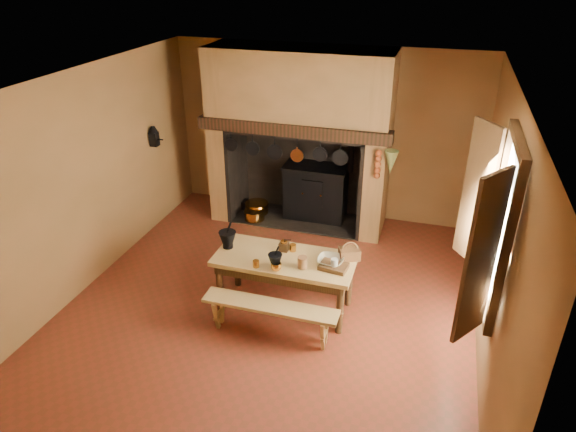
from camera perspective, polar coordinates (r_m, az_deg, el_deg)
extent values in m
plane|color=maroon|center=(6.73, -1.71, -9.41)|extent=(5.50, 5.50, 0.00)
plane|color=silver|center=(5.53, -2.12, 14.52)|extent=(5.50, 5.50, 0.00)
cube|color=#996B3D|center=(8.46, 4.10, 9.19)|extent=(5.00, 0.02, 2.80)
cube|color=#996B3D|center=(7.14, -21.33, 3.82)|extent=(0.02, 5.50, 2.80)
cube|color=#996B3D|center=(5.79, 22.30, -1.86)|extent=(0.02, 5.50, 2.80)
cube|color=#996B3D|center=(3.94, -15.19, -15.71)|extent=(5.00, 0.02, 2.80)
cube|color=#996B3D|center=(8.52, -6.95, 9.19)|extent=(0.30, 0.90, 2.80)
cube|color=#996B3D|center=(7.90, 10.12, 7.48)|extent=(0.30, 0.90, 2.80)
cube|color=#996B3D|center=(7.90, 1.34, 13.96)|extent=(2.20, 0.90, 1.20)
cube|color=black|center=(7.66, 0.48, 9.59)|extent=(2.95, 0.22, 0.18)
cube|color=black|center=(8.71, 1.99, 5.57)|extent=(2.20, 0.06, 1.60)
cube|color=black|center=(8.67, 1.19, -0.27)|extent=(2.20, 0.90, 0.02)
cube|color=black|center=(8.55, 3.10, 2.57)|extent=(1.00, 0.50, 0.90)
cube|color=black|center=(8.34, 3.15, 5.44)|extent=(1.04, 0.54, 0.04)
cube|color=black|center=(8.28, 2.68, 2.48)|extent=(0.35, 0.02, 0.45)
cylinder|color=black|center=(8.14, 7.03, 7.20)|extent=(0.10, 0.10, 0.70)
cylinder|color=#B17629|center=(8.29, 1.64, 2.55)|extent=(0.03, 0.03, 0.03)
cylinder|color=#B17629|center=(8.23, 3.66, 2.29)|extent=(0.03, 0.03, 0.03)
cylinder|color=#B17629|center=(8.83, -3.50, 0.90)|extent=(0.40, 0.40, 0.20)
cylinder|color=#B17629|center=(8.61, -3.75, 0.09)|extent=(0.34, 0.34, 0.18)
cube|color=black|center=(8.99, -4.47, 1.22)|extent=(0.18, 0.18, 0.16)
cone|color=olive|center=(7.41, 11.34, 5.86)|extent=(0.20, 0.20, 0.35)
cube|color=white|center=(5.30, 22.89, -1.03)|extent=(0.02, 1.00, 1.60)
cube|color=#392512|center=(4.98, 24.29, 7.56)|extent=(0.08, 1.16, 0.08)
cube|color=#392512|center=(5.71, 21.07, -8.42)|extent=(0.08, 1.16, 0.08)
cube|color=#392512|center=(4.67, 20.66, -4.46)|extent=(0.29, 0.39, 1.60)
cube|color=#392512|center=(5.89, 20.26, 2.28)|extent=(0.29, 0.39, 1.60)
cube|color=black|center=(8.26, -14.64, 8.28)|extent=(0.12, 0.12, 0.22)
cone|color=black|center=(8.22, -14.76, 9.27)|extent=(0.16, 0.16, 0.10)
cylinder|color=black|center=(8.22, -14.10, 8.24)|extent=(0.12, 0.02, 0.02)
cube|color=tan|center=(6.23, -0.36, -4.84)|extent=(1.70, 0.75, 0.06)
cube|color=#392512|center=(6.28, -0.36, -5.57)|extent=(1.58, 0.64, 0.13)
cylinder|color=#392512|center=(6.45, -7.58, -7.82)|extent=(0.08, 0.08, 0.68)
cylinder|color=#392512|center=(6.07, 5.78, -10.22)|extent=(0.08, 0.08, 0.68)
cylinder|color=#392512|center=(6.87, -5.70, -5.24)|extent=(0.08, 0.08, 0.68)
cylinder|color=#392512|center=(6.52, 6.79, -7.30)|extent=(0.08, 0.08, 0.68)
cube|color=tan|center=(5.94, -2.00, -9.96)|extent=(1.59, 0.28, 0.04)
cube|color=tan|center=(6.91, 1.20, -4.28)|extent=(1.51, 0.26, 0.04)
cylinder|color=black|center=(6.45, -6.68, -3.33)|extent=(0.13, 0.13, 0.04)
cone|color=black|center=(6.40, -6.73, -2.49)|extent=(0.22, 0.22, 0.18)
cylinder|color=black|center=(6.31, -6.59, -1.32)|extent=(0.09, 0.03, 0.18)
cylinder|color=black|center=(6.03, -1.43, -5.55)|extent=(0.10, 0.10, 0.03)
cone|color=black|center=(5.99, -1.44, -4.87)|extent=(0.17, 0.17, 0.14)
cylinder|color=black|center=(5.92, -1.27, -3.92)|extent=(0.07, 0.03, 0.14)
cube|color=#392512|center=(6.33, -0.46, -3.41)|extent=(0.11, 0.11, 0.11)
cylinder|color=#B17629|center=(6.29, -0.46, -2.88)|extent=(0.08, 0.08, 0.03)
cylinder|color=black|center=(6.27, -0.06, -2.69)|extent=(0.09, 0.02, 0.03)
cylinder|color=#B17629|center=(6.03, -3.57, -5.32)|extent=(0.09, 0.09, 0.09)
cylinder|color=#B17629|center=(6.32, 0.54, -3.53)|extent=(0.09, 0.09, 0.09)
imported|color=beige|center=(6.10, 4.75, -5.00)|extent=(0.32, 0.32, 0.08)
cylinder|color=brown|center=(5.99, 1.60, -5.17)|extent=(0.13, 0.13, 0.14)
cylinder|color=beige|center=(5.98, 5.17, -5.36)|extent=(0.09, 0.09, 0.14)
cube|color=#492E16|center=(6.20, 6.84, -4.17)|extent=(0.29, 0.26, 0.14)
torus|color=#492E16|center=(6.17, 6.87, -3.63)|extent=(0.19, 0.09, 0.19)
cube|color=#392512|center=(6.02, 5.09, -5.61)|extent=(0.35, 0.27, 0.05)
imported|color=#B17629|center=(5.95, -1.32, -5.65)|extent=(0.17, 0.17, 0.10)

